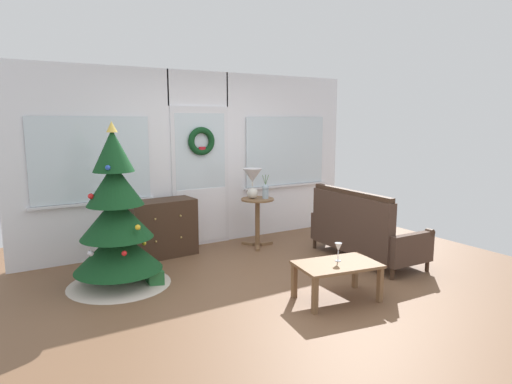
{
  "coord_description": "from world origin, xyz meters",
  "views": [
    {
      "loc": [
        -2.68,
        -3.96,
        1.85
      ],
      "look_at": [
        0.05,
        0.55,
        1.0
      ],
      "focal_mm": 31.3,
      "sensor_mm": 36.0,
      "label": 1
    }
  ],
  "objects_px": {
    "table_lamp": "(252,179)",
    "side_table": "(257,213)",
    "dresser_cabinet": "(162,228)",
    "settee_sofa": "(361,233)",
    "gift_box": "(155,278)",
    "wine_glass": "(338,248)",
    "flower_vase": "(265,191)",
    "coffee_table": "(337,269)",
    "christmas_tree": "(117,227)"
  },
  "relations": [
    {
      "from": "table_lamp",
      "to": "side_table",
      "type": "bearing_deg",
      "value": -33.69
    },
    {
      "from": "dresser_cabinet",
      "to": "settee_sofa",
      "type": "height_order",
      "value": "settee_sofa"
    },
    {
      "from": "dresser_cabinet",
      "to": "gift_box",
      "type": "xyz_separation_m",
      "value": [
        -0.46,
        -1.03,
        -0.3
      ]
    },
    {
      "from": "wine_glass",
      "to": "gift_box",
      "type": "distance_m",
      "value": 2.08
    },
    {
      "from": "table_lamp",
      "to": "dresser_cabinet",
      "type": "bearing_deg",
      "value": 169.21
    },
    {
      "from": "settee_sofa",
      "to": "wine_glass",
      "type": "relative_size",
      "value": 8.41
    },
    {
      "from": "flower_vase",
      "to": "coffee_table",
      "type": "distance_m",
      "value": 2.16
    },
    {
      "from": "dresser_cabinet",
      "to": "coffee_table",
      "type": "distance_m",
      "value": 2.62
    },
    {
      "from": "dresser_cabinet",
      "to": "side_table",
      "type": "distance_m",
      "value": 1.39
    },
    {
      "from": "side_table",
      "to": "flower_vase",
      "type": "bearing_deg",
      "value": -30.96
    },
    {
      "from": "settee_sofa",
      "to": "flower_vase",
      "type": "height_order",
      "value": "flower_vase"
    },
    {
      "from": "coffee_table",
      "to": "gift_box",
      "type": "bearing_deg",
      "value": 137.22
    },
    {
      "from": "settee_sofa",
      "to": "coffee_table",
      "type": "height_order",
      "value": "settee_sofa"
    },
    {
      "from": "christmas_tree",
      "to": "dresser_cabinet",
      "type": "xyz_separation_m",
      "value": [
        0.8,
        0.79,
        -0.28
      ]
    },
    {
      "from": "side_table",
      "to": "table_lamp",
      "type": "height_order",
      "value": "table_lamp"
    },
    {
      "from": "christmas_tree",
      "to": "wine_glass",
      "type": "height_order",
      "value": "christmas_tree"
    },
    {
      "from": "side_table",
      "to": "table_lamp",
      "type": "xyz_separation_m",
      "value": [
        -0.06,
        0.04,
        0.5
      ]
    },
    {
      "from": "side_table",
      "to": "coffee_table",
      "type": "relative_size",
      "value": 0.79
    },
    {
      "from": "dresser_cabinet",
      "to": "side_table",
      "type": "bearing_deg",
      "value": -11.95
    },
    {
      "from": "coffee_table",
      "to": "table_lamp",
      "type": "bearing_deg",
      "value": 82.87
    },
    {
      "from": "table_lamp",
      "to": "gift_box",
      "type": "height_order",
      "value": "table_lamp"
    },
    {
      "from": "flower_vase",
      "to": "coffee_table",
      "type": "bearing_deg",
      "value": -101.8
    },
    {
      "from": "side_table",
      "to": "table_lamp",
      "type": "relative_size",
      "value": 1.64
    },
    {
      "from": "dresser_cabinet",
      "to": "wine_glass",
      "type": "relative_size",
      "value": 4.74
    },
    {
      "from": "coffee_table",
      "to": "gift_box",
      "type": "relative_size",
      "value": 5.22
    },
    {
      "from": "coffee_table",
      "to": "settee_sofa",
      "type": "bearing_deg",
      "value": 36.15
    },
    {
      "from": "christmas_tree",
      "to": "flower_vase",
      "type": "relative_size",
      "value": 5.26
    },
    {
      "from": "christmas_tree",
      "to": "table_lamp",
      "type": "height_order",
      "value": "christmas_tree"
    },
    {
      "from": "settee_sofa",
      "to": "flower_vase",
      "type": "relative_size",
      "value": 4.69
    },
    {
      "from": "table_lamp",
      "to": "coffee_table",
      "type": "bearing_deg",
      "value": -97.13
    },
    {
      "from": "dresser_cabinet",
      "to": "wine_glass",
      "type": "xyz_separation_m",
      "value": [
        1.08,
        -2.36,
        0.15
      ]
    },
    {
      "from": "christmas_tree",
      "to": "side_table",
      "type": "distance_m",
      "value": 2.22
    },
    {
      "from": "side_table",
      "to": "gift_box",
      "type": "relative_size",
      "value": 4.12
    },
    {
      "from": "flower_vase",
      "to": "coffee_table",
      "type": "height_order",
      "value": "flower_vase"
    },
    {
      "from": "christmas_tree",
      "to": "flower_vase",
      "type": "distance_m",
      "value": 2.3
    },
    {
      "from": "coffee_table",
      "to": "gift_box",
      "type": "xyz_separation_m",
      "value": [
        -1.49,
        1.38,
        -0.25
      ]
    },
    {
      "from": "settee_sofa",
      "to": "coffee_table",
      "type": "bearing_deg",
      "value": -143.85
    },
    {
      "from": "dresser_cabinet",
      "to": "flower_vase",
      "type": "bearing_deg",
      "value": -13.41
    },
    {
      "from": "christmas_tree",
      "to": "coffee_table",
      "type": "distance_m",
      "value": 2.46
    },
    {
      "from": "coffee_table",
      "to": "wine_glass",
      "type": "bearing_deg",
      "value": 42.4
    },
    {
      "from": "side_table",
      "to": "wine_glass",
      "type": "distance_m",
      "value": 2.09
    },
    {
      "from": "flower_vase",
      "to": "wine_glass",
      "type": "bearing_deg",
      "value": -100.57
    },
    {
      "from": "dresser_cabinet",
      "to": "gift_box",
      "type": "bearing_deg",
      "value": -113.98
    },
    {
      "from": "side_table",
      "to": "table_lamp",
      "type": "distance_m",
      "value": 0.5
    },
    {
      "from": "dresser_cabinet",
      "to": "settee_sofa",
      "type": "xyz_separation_m",
      "value": [
        2.2,
        -1.55,
        -0.01
      ]
    },
    {
      "from": "settee_sofa",
      "to": "table_lamp",
      "type": "xyz_separation_m",
      "value": [
        -0.9,
        1.31,
        0.63
      ]
    },
    {
      "from": "christmas_tree",
      "to": "table_lamp",
      "type": "bearing_deg",
      "value": 14.65
    },
    {
      "from": "settee_sofa",
      "to": "dresser_cabinet",
      "type": "bearing_deg",
      "value": 144.71
    },
    {
      "from": "settee_sofa",
      "to": "gift_box",
      "type": "height_order",
      "value": "settee_sofa"
    },
    {
      "from": "christmas_tree",
      "to": "flower_vase",
      "type": "height_order",
      "value": "christmas_tree"
    }
  ]
}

